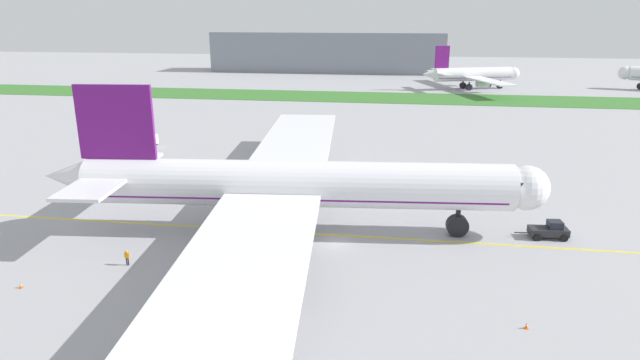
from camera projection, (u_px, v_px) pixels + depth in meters
ground_plane at (333, 244)px, 64.27m from camera, size 600.00×600.00×0.00m
apron_taxi_line at (336, 235)px, 66.82m from camera, size 280.00×0.36×0.01m
grass_median_strip at (380, 97)px, 175.89m from camera, size 320.00×24.00×0.10m
airliner_foreground at (289, 185)px, 66.00m from camera, size 61.76×99.71×18.21m
pushback_tug at (550, 230)px, 65.71m from camera, size 6.39×2.73×2.20m
ground_crew_wingwalker_port at (127, 256)px, 58.55m from camera, size 0.61×0.32×1.75m
traffic_cone_port_wing at (21, 285)px, 53.86m from camera, size 0.36×0.36×0.58m
traffic_cone_starboard_wing at (527, 326)px, 46.93m from camera, size 0.36×0.36×0.58m
service_truck_baggage_loader at (144, 138)px, 111.67m from camera, size 5.29×2.99×3.15m
parked_airliner_far_left at (471, 75)px, 193.63m from camera, size 35.83×55.45×15.42m
terminal_building at (328, 52)px, 251.96m from camera, size 107.15×20.00×18.00m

